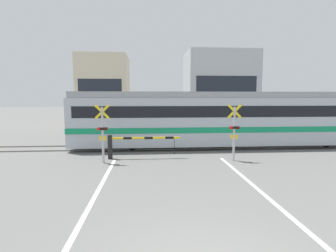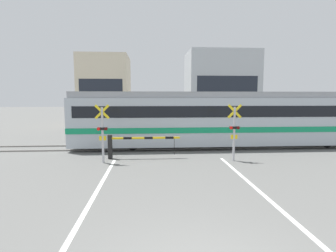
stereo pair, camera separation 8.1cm
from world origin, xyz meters
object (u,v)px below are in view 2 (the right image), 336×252
Objects in this scene: crossing_signal_left at (103,131)px; pedestrian at (171,122)px; commuter_train at (229,118)px; crossing_barrier_near at (127,143)px; crossing_signal_right at (234,130)px; crossing_barrier_far at (192,129)px.

crossing_signal_left is 1.66× the size of pedestrian.
pedestrian is (3.93, 10.00, -0.55)m from crossing_signal_left.
crossing_barrier_near is (-6.00, -2.78, -1.00)m from commuter_train.
crossing_signal_right is at bearing -8.99° from crossing_barrier_near.
crossing_barrier_near is 6.77m from crossing_barrier_far.
crossing_signal_left is at bearing -142.12° from crossing_barrier_near.
crossing_barrier_far is at bearing 52.63° from crossing_barrier_near.
crossing_barrier_far is (-1.89, 2.61, -1.00)m from commuter_train.
pedestrian is (-2.28, 10.00, -0.55)m from crossing_signal_right.
commuter_train is 3.70m from crossing_signal_right.
crossing_barrier_near is 5.27m from crossing_signal_right.
crossing_signal_right is at bearing -103.17° from commuter_train.
crossing_barrier_far is (4.11, 5.38, 0.00)m from crossing_barrier_near.
commuter_train is at bearing 24.83° from crossing_barrier_near.
pedestrian reaches higher than crossing_barrier_near.
pedestrian is at bearing 72.58° from crossing_barrier_near.
commuter_train reaches higher than crossing_signal_left.
crossing_barrier_near is 1.50m from crossing_signal_left.
pedestrian is at bearing 102.84° from crossing_signal_right.
crossing_barrier_near is 9.63m from pedestrian.
crossing_barrier_near is at bearing 171.01° from crossing_signal_right.
crossing_barrier_far is 8.10m from crossing_signal_left.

